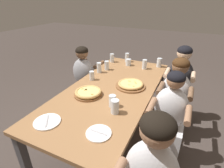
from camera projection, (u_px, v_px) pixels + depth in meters
ground_plane at (112, 136)px, 2.47m from camera, size 18.00×18.00×0.00m
dining_table at (112, 93)px, 2.15m from camera, size 2.15×0.97×0.78m
pizza_board_main at (88, 93)px, 1.95m from camera, size 0.31×0.31×0.06m
pizza_board_second at (131, 85)px, 2.13m from camera, size 0.36×0.36×0.05m
empty_plate_a at (99, 133)px, 1.41m from camera, size 0.21×0.21×0.02m
empty_plate_b at (47, 122)px, 1.53m from camera, size 0.24×0.24×0.02m
cocktail_glass_blue at (128, 63)px, 2.78m from camera, size 0.08×0.08×0.13m
drinking_glass_a at (112, 59)px, 2.92m from camera, size 0.07×0.07×0.14m
drinking_glass_b at (115, 107)px, 1.63m from camera, size 0.08×0.08×0.14m
drinking_glass_c at (92, 76)px, 2.30m from camera, size 0.06×0.06×0.12m
drinking_glass_d at (107, 66)px, 2.61m from camera, size 0.07×0.07×0.14m
drinking_glass_e at (127, 58)px, 2.92m from camera, size 0.07×0.07×0.15m
drinking_glass_f at (112, 102)px, 1.74m from camera, size 0.07×0.07×0.13m
drinking_glass_g at (144, 65)px, 2.64m from camera, size 0.07×0.07×0.14m
drinking_glass_h at (99, 68)px, 2.51m from camera, size 0.06×0.06×0.15m
drinking_glass_i at (159, 63)px, 2.71m from camera, size 0.08×0.08×0.14m
diner_near_center at (168, 122)px, 1.96m from camera, size 0.51×0.40×1.13m
diner_near_right at (178, 86)px, 2.67m from camera, size 0.51×0.40×1.17m
diner_far_midright at (84, 83)px, 2.86m from camera, size 0.51×0.40×1.11m
diner_near_midright at (174, 101)px, 2.34m from camera, size 0.51×0.40×1.12m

